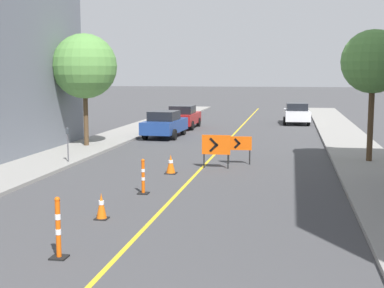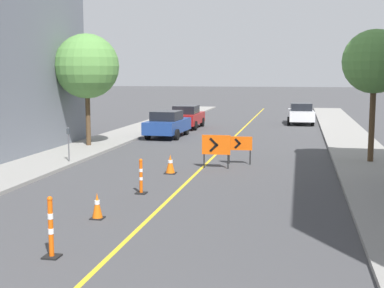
{
  "view_description": "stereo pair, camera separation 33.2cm",
  "coord_description": "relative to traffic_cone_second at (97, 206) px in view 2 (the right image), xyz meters",
  "views": [
    {
      "loc": [
        3.51,
        -2.38,
        3.82
      ],
      "look_at": [
        -0.37,
        18.47,
        1.0
      ],
      "focal_mm": 50.0,
      "sensor_mm": 36.0,
      "label": 1
    },
    {
      "loc": [
        3.83,
        -2.32,
        3.82
      ],
      "look_at": [
        -0.37,
        18.47,
        1.0
      ],
      "focal_mm": 50.0,
      "sensor_mm": 36.0,
      "label": 2
    }
  ],
  "objects": [
    {
      "name": "parked_car_curb_far",
      "position": [
        5.26,
        28.07,
        0.45
      ],
      "size": [
        2.02,
        4.39,
        1.59
      ],
      "rotation": [
        0.0,
        0.0,
        0.05
      ],
      "color": "silver",
      "rests_on": "ground_plane"
    },
    {
      "name": "delineator_post_rear",
      "position": [
        0.27,
        3.08,
        0.14
      ],
      "size": [
        0.34,
        0.34,
        1.13
      ],
      "color": "black",
      "rests_on": "ground_plane"
    },
    {
      "name": "traffic_cone_second",
      "position": [
        0.0,
        0.0,
        0.0
      ],
      "size": [
        0.34,
        0.34,
        0.7
      ],
      "color": "black",
      "rests_on": "ground_plane"
    },
    {
      "name": "street_tree_left_near",
      "position": [
        -5.47,
        12.75,
        3.81
      ],
      "size": [
        3.27,
        3.27,
        5.67
      ],
      "color": "#4C3823",
      "rests_on": "sidewalk_left"
    },
    {
      "name": "arrow_barricade_secondary",
      "position": [
        2.73,
        9.23,
        0.49
      ],
      "size": [
        1.05,
        0.14,
        1.18
      ],
      "rotation": [
        0.0,
        0.0,
        0.08
      ],
      "color": "#EF560C",
      "rests_on": "ground_plane"
    },
    {
      "name": "street_tree_right_near",
      "position": [
        8.15,
        10.31,
        3.93
      ],
      "size": [
        2.64,
        2.64,
        5.48
      ],
      "color": "#4C3823",
      "rests_on": "sidewalk_right"
    },
    {
      "name": "parking_meter_near_curb",
      "position": [
        -4.3,
        7.76,
        0.8
      ],
      "size": [
        0.12,
        0.11,
        1.44
      ],
      "color": "#4C4C51",
      "rests_on": "sidewalk_left"
    },
    {
      "name": "sidewalk_left",
      "position": [
        -5.33,
        17.45,
        -0.28
      ],
      "size": [
        2.76,
        56.21,
        0.13
      ],
      "color": "gray",
      "rests_on": "ground_plane"
    },
    {
      "name": "sidewalk_right",
      "position": [
        8.01,
        17.45,
        -0.28
      ],
      "size": [
        2.76,
        56.21,
        0.13
      ],
      "color": "gray",
      "rests_on": "ground_plane"
    },
    {
      "name": "delineator_post_front",
      "position": [
        0.18,
        -3.03,
        0.23
      ],
      "size": [
        0.34,
        0.34,
        1.31
      ],
      "color": "black",
      "rests_on": "ground_plane"
    },
    {
      "name": "lane_stripe",
      "position": [
        1.34,
        17.45,
        -0.34
      ],
      "size": [
        0.12,
        56.21,
        0.01
      ],
      "color": "gold",
      "rests_on": "ground_plane"
    },
    {
      "name": "parked_car_curb_mid",
      "position": [
        -2.55,
        23.37,
        0.45
      ],
      "size": [
        1.93,
        4.31,
        1.59
      ],
      "rotation": [
        0.0,
        0.0,
        -0.01
      ],
      "color": "maroon",
      "rests_on": "ground_plane"
    },
    {
      "name": "parked_car_curb_near",
      "position": [
        -2.57,
        17.94,
        0.45
      ],
      "size": [
        2.02,
        4.39,
        1.59
      ],
      "rotation": [
        0.0,
        0.0,
        -0.05
      ],
      "color": "navy",
      "rests_on": "ground_plane"
    },
    {
      "name": "arrow_barricade_primary",
      "position": [
        1.91,
        8.07,
        0.57
      ],
      "size": [
        1.15,
        0.09,
        1.35
      ],
      "rotation": [
        0.0,
        0.0,
        0.01
      ],
      "color": "#EF560C",
      "rests_on": "ground_plane"
    },
    {
      "name": "traffic_cone_third",
      "position": [
        0.37,
        6.61,
        0.02
      ],
      "size": [
        0.44,
        0.44,
        0.73
      ],
      "color": "black",
      "rests_on": "ground_plane"
    }
  ]
}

